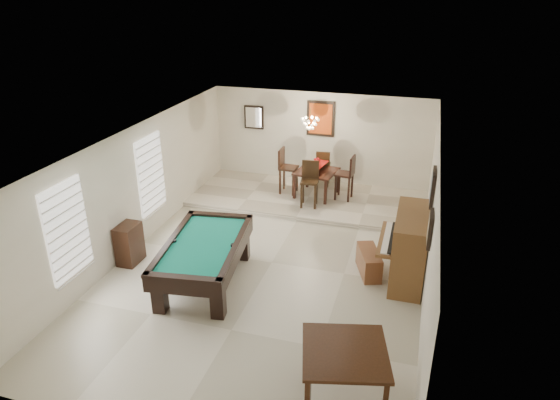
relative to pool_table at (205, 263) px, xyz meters
The scene contains 25 objects.
ground_plane 1.51m from the pool_table, 46.37° to the left, with size 6.00×9.00×0.02m, color beige.
wall_back 5.71m from the pool_table, 79.80° to the left, with size 6.00×0.04×2.60m, color silver.
wall_front 3.70m from the pool_table, 73.87° to the right, with size 6.00×0.04×2.60m, color silver.
wall_left 2.43m from the pool_table, 152.38° to the left, with size 0.04×9.00×2.60m, color silver.
wall_right 4.23m from the pool_table, 14.68° to the left, with size 0.04×9.00×2.60m, color silver.
ceiling 2.62m from the pool_table, 46.37° to the left, with size 6.00×9.00×0.04m, color white.
dining_step 4.43m from the pool_table, 76.92° to the left, with size 6.00×2.50×0.12m, color beige.
window_left_front 2.49m from the pool_table, 149.69° to the right, with size 0.06×1.00×1.70m, color white.
window_left_rear 2.75m from the pool_table, 140.12° to the left, with size 0.06×1.00×1.70m, color white.
pool_table is the anchor object (origin of this frame).
square_table 3.66m from the pool_table, 34.70° to the right, with size 1.14×1.14×0.79m, color black, non-canonical shape.
upright_piano 3.74m from the pool_table, 19.31° to the left, with size 0.92×1.64×1.37m, color brown, non-canonical shape.
piano_bench 3.19m from the pool_table, 22.41° to the left, with size 0.34×0.87×0.48m, color brown.
apothecary_chest 1.80m from the pool_table, behind, with size 0.37×0.56×0.84m, color black.
dining_table 4.60m from the pool_table, 75.46° to the left, with size 0.98×0.98×0.81m, color black, non-canonical shape.
flower_vase 4.64m from the pool_table, 75.46° to the left, with size 0.13×0.13×0.23m, color #AF0F12, non-canonical shape.
dining_chair_south 3.92m from the pool_table, 73.14° to the left, with size 0.42×0.42×1.13m, color black, non-canonical shape.
dining_chair_north 5.35m from the pool_table, 77.30° to the left, with size 0.37×0.37×1.01m, color black, non-canonical shape.
dining_chair_west 4.46m from the pool_table, 84.67° to the left, with size 0.44×0.44×1.20m, color black, non-canonical shape.
dining_chair_east 4.84m from the pool_table, 67.01° to the left, with size 0.43×0.43×1.16m, color black, non-canonical shape.
chandelier 4.71m from the pool_table, 76.77° to the left, with size 0.44×0.44×0.60m, color #FFE5B2, non-canonical shape.
back_painting 5.79m from the pool_table, 79.73° to the left, with size 0.75×0.06×0.95m, color #D84C14.
back_mirror 5.75m from the pool_table, 99.30° to the left, with size 0.55×0.06×0.65m, color white.
right_picture_upper 4.44m from the pool_table, 18.80° to the left, with size 0.06×0.55×0.65m, color slate.
right_picture_lower 4.16m from the pool_table, ahead, with size 0.06×0.45×0.55m, color gray.
Camera 1 is at (2.66, -8.43, 5.32)m, focal length 32.00 mm.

